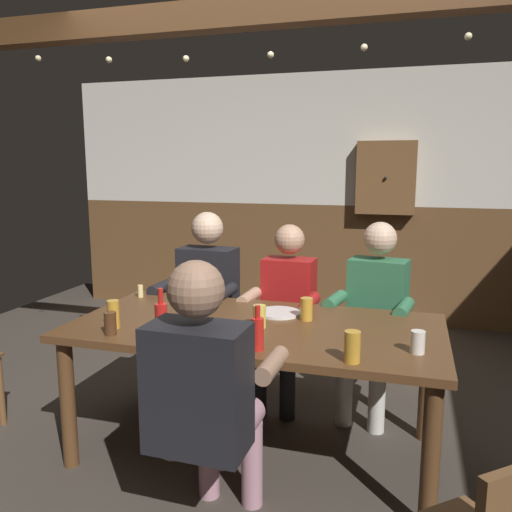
# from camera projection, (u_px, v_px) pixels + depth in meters

# --- Properties ---
(ground_plane) EXTENTS (6.86, 6.86, 0.00)m
(ground_plane) POSITION_uv_depth(u_px,v_px,m) (253.00, 455.00, 2.90)
(ground_plane) COLOR #423A33
(back_wall_upper) EXTENTS (5.72, 0.12, 1.31)m
(back_wall_upper) POSITION_uv_depth(u_px,v_px,m) (335.00, 140.00, 5.23)
(back_wall_upper) COLOR silver
(back_wall_wainscot) EXTENTS (5.72, 0.12, 1.19)m
(back_wall_wainscot) POSITION_uv_depth(u_px,v_px,m) (332.00, 262.00, 5.45)
(back_wall_wainscot) COLOR brown
(back_wall_wainscot) RESTS_ON ground_plane
(ceiling_beam) EXTENTS (5.14, 0.14, 0.16)m
(ceiling_beam) POSITION_uv_depth(u_px,v_px,m) (273.00, 11.00, 2.84)
(ceiling_beam) COLOR brown
(dining_table) EXTENTS (1.97, 0.99, 0.74)m
(dining_table) POSITION_uv_depth(u_px,v_px,m) (256.00, 340.00, 2.83)
(dining_table) COLOR brown
(dining_table) RESTS_ON ground_plane
(person_0) EXTENTS (0.55, 0.55, 1.26)m
(person_0) POSITION_uv_depth(u_px,v_px,m) (204.00, 293.00, 3.67)
(person_0) COLOR black
(person_0) RESTS_ON ground_plane
(person_1) EXTENTS (0.49, 0.53, 1.20)m
(person_1) POSITION_uv_depth(u_px,v_px,m) (285.00, 306.00, 3.50)
(person_1) COLOR #AD1919
(person_1) RESTS_ON ground_plane
(person_2) EXTENTS (0.54, 0.56, 1.23)m
(person_2) POSITION_uv_depth(u_px,v_px,m) (374.00, 310.00, 3.34)
(person_2) COLOR #33724C
(person_2) RESTS_ON ground_plane
(person_3) EXTENTS (0.55, 0.53, 1.23)m
(person_3) POSITION_uv_depth(u_px,v_px,m) (205.00, 389.00, 2.13)
(person_3) COLOR black
(person_3) RESTS_ON ground_plane
(table_candle) EXTENTS (0.04, 0.04, 0.08)m
(table_candle) POSITION_uv_depth(u_px,v_px,m) (140.00, 291.00, 3.38)
(table_candle) COLOR #F9E08C
(table_candle) RESTS_ON dining_table
(condiment_caddy) EXTENTS (0.14, 0.10, 0.05)m
(condiment_caddy) POSITION_uv_depth(u_px,v_px,m) (224.00, 332.00, 2.59)
(condiment_caddy) COLOR #B2B7BC
(condiment_caddy) RESTS_ON dining_table
(plate_0) EXTENTS (0.25, 0.25, 0.01)m
(plate_0) POSITION_uv_depth(u_px,v_px,m) (279.00, 313.00, 3.00)
(plate_0) COLOR white
(plate_0) RESTS_ON dining_table
(bottle_0) EXTENTS (0.06, 0.06, 0.26)m
(bottle_0) POSITION_uv_depth(u_px,v_px,m) (161.00, 321.00, 2.52)
(bottle_0) COLOR red
(bottle_0) RESTS_ON dining_table
(bottle_1) EXTENTS (0.06, 0.06, 0.21)m
(bottle_1) POSITION_uv_depth(u_px,v_px,m) (258.00, 333.00, 2.40)
(bottle_1) COLOR red
(bottle_1) RESTS_ON dining_table
(pint_glass_0) EXTENTS (0.06, 0.06, 0.10)m
(pint_glass_0) POSITION_uv_depth(u_px,v_px,m) (418.00, 342.00, 2.37)
(pint_glass_0) COLOR white
(pint_glass_0) RESTS_ON dining_table
(pint_glass_1) EXTENTS (0.06, 0.06, 0.15)m
(pint_glass_1) POSITION_uv_depth(u_px,v_px,m) (113.00, 314.00, 2.73)
(pint_glass_1) COLOR gold
(pint_glass_1) RESTS_ON dining_table
(pint_glass_2) EXTENTS (0.07, 0.07, 0.14)m
(pint_glass_2) POSITION_uv_depth(u_px,v_px,m) (352.00, 347.00, 2.26)
(pint_glass_2) COLOR gold
(pint_glass_2) RESTS_ON dining_table
(pint_glass_3) EXTENTS (0.07, 0.07, 0.13)m
(pint_glass_3) POSITION_uv_depth(u_px,v_px,m) (306.00, 309.00, 2.87)
(pint_glass_3) COLOR gold
(pint_glass_3) RESTS_ON dining_table
(pint_glass_4) EXTENTS (0.06, 0.06, 0.12)m
(pint_glass_4) POSITION_uv_depth(u_px,v_px,m) (110.00, 323.00, 2.63)
(pint_glass_4) COLOR #4C2D19
(pint_glass_4) RESTS_ON dining_table
(pint_glass_5) EXTENTS (0.07, 0.07, 0.12)m
(pint_glass_5) POSITION_uv_depth(u_px,v_px,m) (259.00, 316.00, 2.74)
(pint_glass_5) COLOR #E5C64C
(pint_glass_5) RESTS_ON dining_table
(wall_dart_cabinet) EXTENTS (0.56, 0.15, 0.70)m
(wall_dart_cabinet) POSITION_uv_depth(u_px,v_px,m) (386.00, 178.00, 5.03)
(wall_dart_cabinet) COLOR brown
(string_lights) EXTENTS (4.04, 0.04, 0.15)m
(string_lights) POSITION_uv_depth(u_px,v_px,m) (271.00, 45.00, 2.83)
(string_lights) COLOR #F9EAB2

